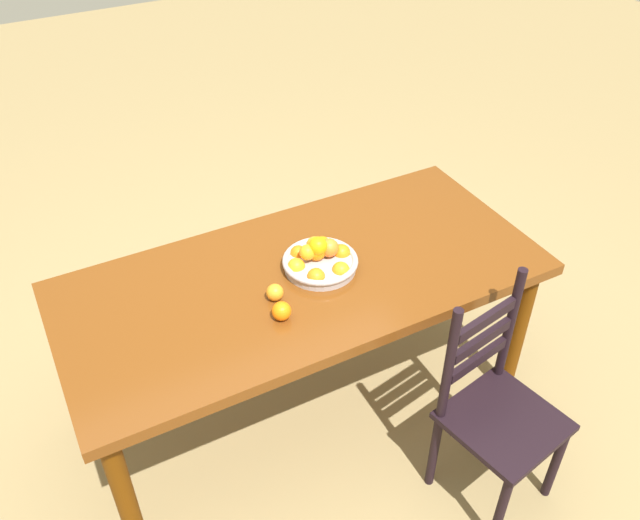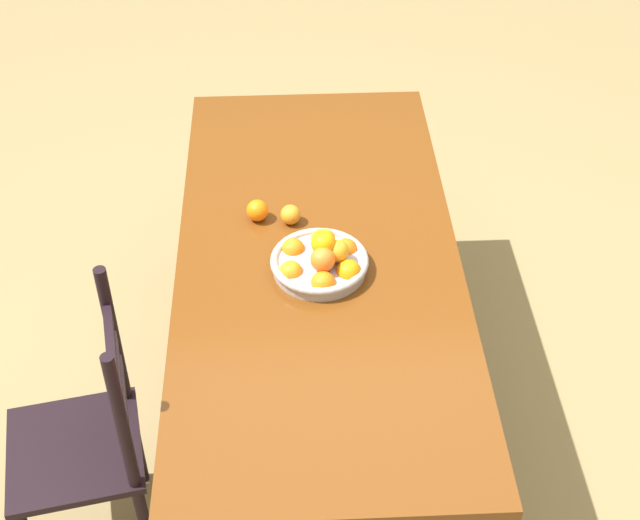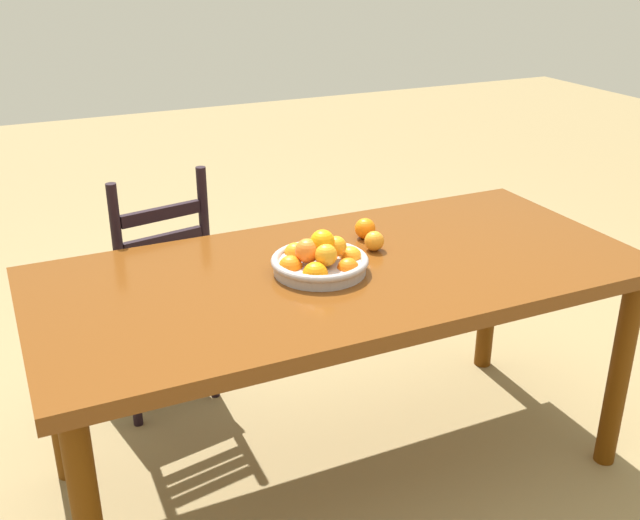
% 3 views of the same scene
% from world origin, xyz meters
% --- Properties ---
extents(ground_plane, '(12.00, 12.00, 0.00)m').
position_xyz_m(ground_plane, '(0.00, 0.00, 0.00)').
color(ground_plane, olive).
extents(dining_table, '(1.88, 0.87, 0.76)m').
position_xyz_m(dining_table, '(0.00, 0.00, 0.68)').
color(dining_table, '#61320F').
rests_on(dining_table, ground).
extents(chair_near_window, '(0.45, 0.45, 0.95)m').
position_xyz_m(chair_near_window, '(-0.44, 0.69, 0.44)').
color(chair_near_window, black).
rests_on(chair_near_window, ground).
extents(fruit_bowl, '(0.30, 0.30, 0.14)m').
position_xyz_m(fruit_bowl, '(-0.08, -0.01, 0.80)').
color(fruit_bowl, '#A59B9B').
rests_on(fruit_bowl, dining_table).
extents(orange_loose_0, '(0.06, 0.06, 0.06)m').
position_xyz_m(orange_loose_0, '(0.16, 0.08, 0.79)').
color(orange_loose_0, orange).
rests_on(orange_loose_0, dining_table).
extents(orange_loose_1, '(0.07, 0.07, 0.07)m').
position_xyz_m(orange_loose_1, '(0.18, 0.19, 0.80)').
color(orange_loose_1, orange).
rests_on(orange_loose_1, dining_table).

